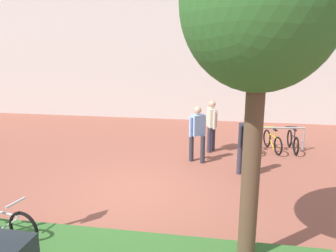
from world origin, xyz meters
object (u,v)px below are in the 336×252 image
(person_shirt_white, at_px, (197,131))
(person_casual_tan, at_px, (212,123))
(bike_at_sign, at_px, (2,222))
(tree_sidewalk, at_px, (261,6))
(bollard_steel, at_px, (247,143))
(person_suited_navy, at_px, (247,140))
(bike_rack_cluster, at_px, (272,141))

(person_shirt_white, bearing_deg, person_casual_tan, 71.40)
(bike_at_sign, bearing_deg, person_casual_tan, 59.43)
(tree_sidewalk, bearing_deg, bike_at_sign, -179.46)
(bike_at_sign, xyz_separation_m, bollard_steel, (4.65, 5.54, 0.10))
(person_shirt_white, distance_m, person_suited_navy, 1.62)
(tree_sidewalk, height_order, bollard_steel, tree_sidewalk)
(tree_sidewalk, height_order, person_casual_tan, tree_sidewalk)
(bike_rack_cluster, distance_m, person_casual_tan, 2.18)
(person_casual_tan, bearing_deg, bike_at_sign, -120.57)
(person_suited_navy, bearing_deg, person_shirt_white, 149.62)
(bike_rack_cluster, bearing_deg, bollard_steel, -137.10)
(bike_rack_cluster, xyz_separation_m, person_casual_tan, (-2.04, -0.43, 0.63))
(bike_rack_cluster, xyz_separation_m, person_suited_navy, (-1.02, -2.38, 0.63))
(person_casual_tan, bearing_deg, person_suited_navy, -62.38)
(bollard_steel, relative_size, person_suited_navy, 0.52)
(person_casual_tan, xyz_separation_m, person_shirt_white, (-0.38, -1.13, 0.00))
(tree_sidewalk, xyz_separation_m, bike_rack_cluster, (1.21, 6.33, -3.66))
(tree_sidewalk, distance_m, person_shirt_white, 5.78)
(person_suited_navy, bearing_deg, bike_at_sign, -138.57)
(person_shirt_white, height_order, person_suited_navy, same)
(person_casual_tan, relative_size, person_suited_navy, 1.00)
(tree_sidewalk, relative_size, person_shirt_white, 3.07)
(bike_at_sign, xyz_separation_m, person_suited_navy, (4.53, 4.00, 0.63))
(bike_at_sign, distance_m, person_casual_tan, 6.94)
(bike_rack_cluster, bearing_deg, bike_at_sign, -131.03)
(tree_sidewalk, bearing_deg, bollard_steel, 86.78)
(bike_at_sign, relative_size, person_casual_tan, 0.96)
(bike_at_sign, relative_size, bollard_steel, 1.84)
(bike_rack_cluster, relative_size, bollard_steel, 2.32)
(bike_rack_cluster, distance_m, person_shirt_white, 2.94)
(tree_sidewalk, relative_size, bike_rack_cluster, 2.53)
(bollard_steel, bearing_deg, person_suited_navy, -94.47)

